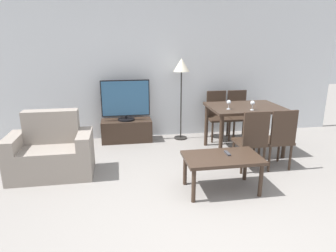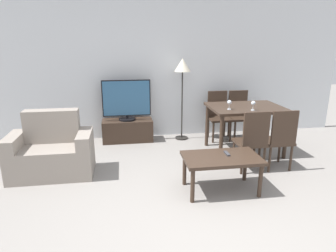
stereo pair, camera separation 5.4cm
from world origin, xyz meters
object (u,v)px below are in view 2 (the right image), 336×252
Objects in this scene: tv at (127,100)px; wine_glass_center at (253,104)px; dining_chair_near_right at (280,137)px; wine_glass_left at (229,103)px; remote_primary at (227,153)px; floor_lamp at (182,71)px; dining_chair_far_left at (218,113)px; coffee_table at (222,161)px; tv_stand at (128,130)px; dining_chair_near at (252,139)px; dining_chair_far at (239,113)px; dining_table at (246,112)px; armchair at (52,153)px.

tv is 5.95× the size of wine_glass_center.
dining_chair_near_right is (2.11, -1.62, -0.28)m from tv.
remote_primary is at bearing -110.35° from wine_glass_left.
remote_primary is at bearing -85.39° from floor_lamp.
dining_chair_far_left is 1.05m from floor_lamp.
wine_glass_center reaches higher than remote_primary.
coffee_table is 2.26m from floor_lamp.
floor_lamp is at bearing 94.61° from remote_primary.
floor_lamp is (-1.10, 1.59, 0.79)m from dining_chair_near_right.
tv_stand is 1.02× the size of dining_chair_near.
dining_chair_far is 6.14× the size of wine_glass_left.
remote_primary is at bearing -155.29° from dining_chair_near_right.
tv is 0.58× the size of floor_lamp.
dining_table is at bearing 56.93° from coffee_table.
armchair is at bearing -156.97° from dining_chair_far_left.
armchair is 2.62m from floor_lamp.
dining_chair_near is (1.70, -1.62, 0.29)m from tv_stand.
coffee_table is 1.04× the size of dining_chair_far.
wine_glass_center is (-0.01, -0.28, 0.20)m from dining_table.
dining_chair_near_right is (3.18, -0.34, 0.17)m from armchair.
dining_chair_far_left reaches higher than coffee_table.
remote_primary is (0.09, 0.06, 0.07)m from coffee_table.
wine_glass_left is at bearing -121.04° from dining_chair_far.
dining_chair_near reaches higher than coffee_table.
coffee_table is 2.10m from dining_chair_far_left.
dining_table is at bearing 74.79° from dining_chair_near.
dining_chair_far reaches higher than tv_stand.
dining_chair_far is 0.41m from dining_chair_far_left.
coffee_table is at bearing -140.99° from dining_chair_near.
tv is at bearing 178.37° from floor_lamp.
armchair is at bearing -129.71° from tv_stand.
coffee_table is 1.04× the size of dining_chair_near.
wine_glass_center is (-0.22, -1.04, 0.39)m from dining_chair_far.
floor_lamp is at bearing 128.25° from wine_glass_center.
dining_table is 1.31× the size of dining_chair_near_right.
dining_chair_far_left is at bearing 90.00° from dining_chair_near.
dining_chair_far is 1.51m from dining_chair_near_right.
dining_chair_near_right and dining_chair_far_left have the same top height.
dining_table is 0.78× the size of floor_lamp.
wine_glass_left is 1.00× the size of wine_glass_center.
dining_table is (1.91, -0.87, -0.09)m from tv.
dining_chair_far_left is at bearing 73.15° from coffee_table.
remote_primary is at bearing -121.51° from dining_table.
dining_chair_far_left is (2.77, 1.18, 0.17)m from armchair.
dining_chair_far is (3.18, 1.18, 0.17)m from armchair.
dining_chair_far is 6.14× the size of wine_glass_center.
remote_primary is (1.18, -2.05, 0.26)m from tv_stand.
dining_chair_near and dining_chair_far have the same top height.
wine_glass_left is (1.56, -1.03, 0.68)m from tv_stand.
floor_lamp reaches higher than wine_glass_center.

